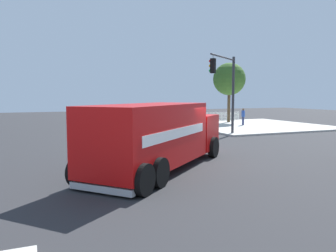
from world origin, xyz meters
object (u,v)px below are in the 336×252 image
object	(u,v)px
delivery_truck	(158,135)
traffic_light_primary	(226,82)
pedestrian_near_corner	(243,116)
shade_tree_near	(229,79)

from	to	relation	value
delivery_truck	traffic_light_primary	xyz separation A→B (m)	(-8.33, -8.03, 2.52)
traffic_light_primary	pedestrian_near_corner	world-z (taller)	traffic_light_primary
traffic_light_primary	shade_tree_near	world-z (taller)	shade_tree_near
delivery_truck	pedestrian_near_corner	bearing A→B (deg)	-135.00
delivery_truck	shade_tree_near	distance (m)	23.49
delivery_truck	shade_tree_near	size ratio (longest dim) A/B	1.26
pedestrian_near_corner	delivery_truck	bearing A→B (deg)	45.00
shade_tree_near	pedestrian_near_corner	bearing A→B (deg)	78.94
pedestrian_near_corner	shade_tree_near	xyz separation A→B (m)	(-0.70, -3.60, 3.64)
delivery_truck	pedestrian_near_corner	xyz separation A→B (m)	(-14.23, -14.23, -0.36)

